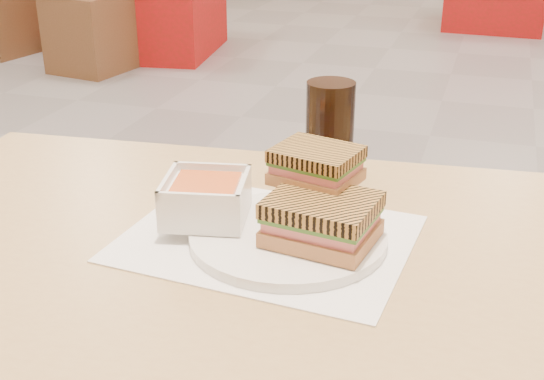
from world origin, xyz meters
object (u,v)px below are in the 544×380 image
(plate, at_px, (288,237))
(soup_bowl, at_px, (206,200))
(cola_glass, at_px, (330,133))
(main_table, at_px, (289,329))
(panini_lower, at_px, (322,219))
(bg_chair_0r, at_px, (90,33))

(plate, distance_m, soup_bowl, 0.12)
(cola_glass, bearing_deg, main_table, -87.78)
(soup_bowl, bearing_deg, panini_lower, -5.69)
(soup_bowl, xyz_separation_m, bg_chair_0r, (-2.18, 3.25, -0.55))
(main_table, xyz_separation_m, bg_chair_0r, (-2.31, 3.29, -0.39))
(cola_glass, bearing_deg, plate, -90.29)
(main_table, relative_size, soup_bowl, 9.87)
(main_table, xyz_separation_m, panini_lower, (0.04, 0.02, 0.16))
(panini_lower, bearing_deg, soup_bowl, 174.31)
(panini_lower, bearing_deg, bg_chair_0r, 125.66)
(panini_lower, distance_m, cola_glass, 0.24)
(plate, xyz_separation_m, cola_glass, (0.00, 0.22, 0.07))
(main_table, height_order, soup_bowl, soup_bowl)
(soup_bowl, relative_size, panini_lower, 0.88)
(cola_glass, height_order, bg_chair_0r, cola_glass)
(cola_glass, relative_size, bg_chair_0r, 0.31)
(soup_bowl, distance_m, panini_lower, 0.16)
(main_table, bearing_deg, soup_bowl, 164.49)
(panini_lower, distance_m, bg_chair_0r, 4.06)
(main_table, bearing_deg, cola_glass, 92.22)
(main_table, distance_m, panini_lower, 0.17)
(soup_bowl, height_order, bg_chair_0r, soup_bowl)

